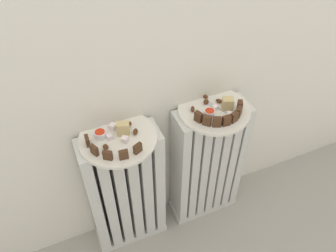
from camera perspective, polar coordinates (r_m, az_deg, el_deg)
name	(u,v)px	position (r m, az deg, el deg)	size (l,w,h in m)	color
radiator_left	(126,192)	(1.45, -7.00, -10.92)	(0.31, 0.12, 0.63)	silver
radiator_right	(207,165)	(1.53, 6.53, -6.44)	(0.31, 0.12, 0.63)	silver
plate_left	(118,138)	(1.20, -8.33, -1.96)	(0.27, 0.27, 0.01)	silver
plate_right	(214,110)	(1.30, 7.66, 2.69)	(0.27, 0.27, 0.01)	silver
dark_cake_slice_left_0	(87,141)	(1.17, -13.28, -2.41)	(0.03, 0.01, 0.04)	#472B19
dark_cake_slice_left_1	(94,150)	(1.14, -12.18, -3.95)	(0.03, 0.01, 0.04)	#472B19
dark_cake_slice_left_2	(108,155)	(1.11, -10.03, -4.83)	(0.03, 0.01, 0.04)	#472B19
dark_cake_slice_left_3	(124,155)	(1.11, -7.40, -4.75)	(0.03, 0.01, 0.04)	#472B19
dark_cake_slice_left_4	(138,148)	(1.12, -5.07, -3.73)	(0.03, 0.01, 0.04)	#472B19
marble_cake_slice_left_0	(123,129)	(1.18, -7.47, -0.43)	(0.04, 0.03, 0.05)	tan
turkish_delight_left_0	(118,125)	(1.22, -8.26, 0.12)	(0.02, 0.02, 0.02)	white
turkish_delight_left_1	(125,139)	(1.16, -7.19, -2.23)	(0.02, 0.02, 0.02)	white
turkish_delight_left_2	(113,127)	(1.21, -9.19, -0.13)	(0.02, 0.02, 0.02)	white
turkish_delight_left_3	(110,137)	(1.18, -9.70, -1.82)	(0.02, 0.02, 0.02)	white
medjool_date_left_0	(106,147)	(1.15, -10.35, -3.44)	(0.02, 0.02, 0.01)	#4C2814
medjool_date_left_1	(135,132)	(1.19, -5.45, -0.93)	(0.03, 0.02, 0.02)	#4C2814
medjool_date_left_2	(128,123)	(1.22, -6.61, 0.43)	(0.02, 0.02, 0.02)	#4C2814
jam_bowl_left	(100,134)	(1.19, -11.24, -1.30)	(0.04, 0.04, 0.02)	white
dark_cake_slice_right_0	(198,117)	(1.23, 5.10, 1.52)	(0.03, 0.02, 0.04)	#472B19
dark_cake_slice_right_1	(207,121)	(1.21, 6.53, 0.91)	(0.03, 0.02, 0.04)	#472B19
dark_cake_slice_right_2	(217,122)	(1.21, 8.15, 0.68)	(0.03, 0.02, 0.04)	#472B19
dark_cake_slice_right_3	(226,121)	(1.22, 9.71, 0.88)	(0.03, 0.02, 0.04)	#472B19
dark_cake_slice_right_4	(234,117)	(1.24, 10.95, 1.45)	(0.03, 0.02, 0.04)	#472B19
dark_cake_slice_right_5	(239,112)	(1.27, 11.70, 2.30)	(0.03, 0.02, 0.04)	#472B19
dark_cake_slice_right_6	(240,106)	(1.29, 11.88, 3.29)	(0.03, 0.02, 0.04)	#472B19
marble_cake_slice_right_0	(228,104)	(1.29, 9.91, 3.65)	(0.04, 0.03, 0.05)	tan
turkish_delight_right_0	(229,115)	(1.26, 10.21, 1.85)	(0.02, 0.02, 0.02)	white
turkish_delight_right_1	(215,108)	(1.29, 7.85, 3.06)	(0.02, 0.02, 0.02)	white
medjool_date_right_0	(206,102)	(1.31, 6.36, 4.03)	(0.02, 0.02, 0.02)	#4C2814
medjool_date_right_1	(205,96)	(1.34, 6.17, 4.96)	(0.03, 0.01, 0.01)	#4C2814
medjool_date_right_2	(193,109)	(1.27, 4.14, 2.84)	(0.03, 0.01, 0.02)	#4C2814
medjool_date_right_3	(219,101)	(1.32, 8.55, 4.15)	(0.03, 0.01, 0.02)	#4C2814
jam_bowl_right	(210,113)	(1.26, 6.93, 2.21)	(0.04, 0.04, 0.02)	white
fork	(216,107)	(1.30, 8.06, 3.13)	(0.06, 0.09, 0.00)	#B7B7BC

